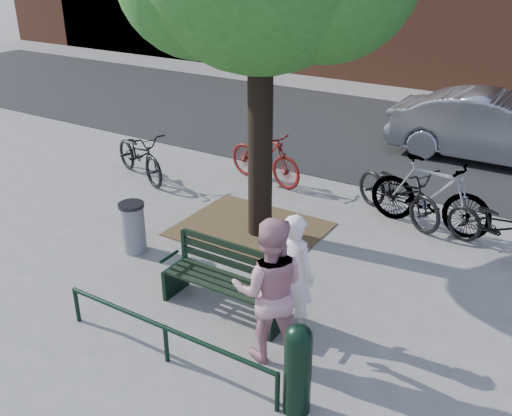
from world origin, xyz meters
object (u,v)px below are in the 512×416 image
Objects in this scene: bicycle_c at (399,191)px; litter_bin at (133,227)px; bollard at (298,366)px; parked_car at (496,129)px; person_right at (269,290)px; park_bench at (228,278)px; person_left at (294,274)px.

litter_bin is at bearing 163.76° from bicycle_c.
parked_car is at bearing 89.19° from bollard.
litter_bin is at bearing 151.02° from parked_car.
litter_bin is at bearing -48.56° from person_right.
bollard is 4.19m from litter_bin.
bicycle_c is (3.15, 3.38, 0.10)m from litter_bin.
park_bench is at bearing 166.47° from parked_car.
parked_car is (0.84, 7.85, -0.05)m from person_left.
park_bench is 8.12m from parked_car.
bollard is 9.08m from parked_car.
park_bench is 1.01m from person_left.
bollard is (1.66, -1.16, 0.10)m from park_bench.
parked_car is (1.79, 7.92, 0.28)m from park_bench.
litter_bin is at bearing 166.52° from park_bench.
bollard is (0.71, -1.23, -0.23)m from person_left.
park_bench is 1.08× the size of person_left.
person_right is at bearing 173.53° from parked_car.
person_left reaches higher than bollard.
person_left is 1.49× the size of bollard.
bollard is 0.54× the size of bicycle_c.
person_left is 0.90× the size of person_right.
bollard is 1.30× the size of litter_bin.
person_right reaches higher than park_bench.
person_right is at bearing -153.62° from bicycle_c.
parked_car reaches higher than litter_bin.
parked_car is (3.97, 7.40, 0.33)m from litter_bin.
bollard reaches higher than bicycle_c.
bicycle_c is 0.44× the size of parked_car.
litter_bin is (-2.17, 0.52, -0.06)m from park_bench.
parked_car is at bearing -125.76° from person_right.
litter_bin is at bearing 1.35° from person_left.
bicycle_c reaches higher than park_bench.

